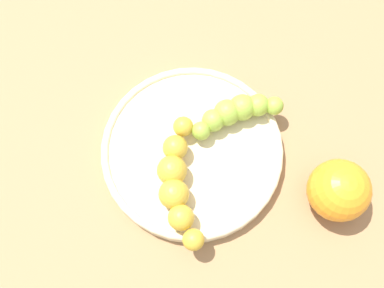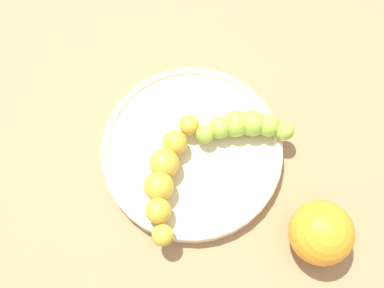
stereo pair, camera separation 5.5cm
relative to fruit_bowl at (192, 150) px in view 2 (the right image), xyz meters
name	(u,v)px [view 2 (the right image)]	position (x,y,z in m)	size (l,w,h in m)	color
ground_plane	(192,153)	(0.00, 0.00, -0.01)	(2.40, 2.40, 0.00)	#936D47
fruit_bowl	(192,150)	(0.00, 0.00, 0.00)	(0.23, 0.23, 0.02)	beige
banana_spotted	(166,175)	(0.05, -0.01, 0.03)	(0.16, 0.08, 0.04)	gold
banana_green	(244,126)	(-0.06, 0.04, 0.02)	(0.08, 0.11, 0.03)	#8CAD38
orange_fruit	(321,233)	(0.02, 0.18, 0.03)	(0.08, 0.08, 0.08)	orange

